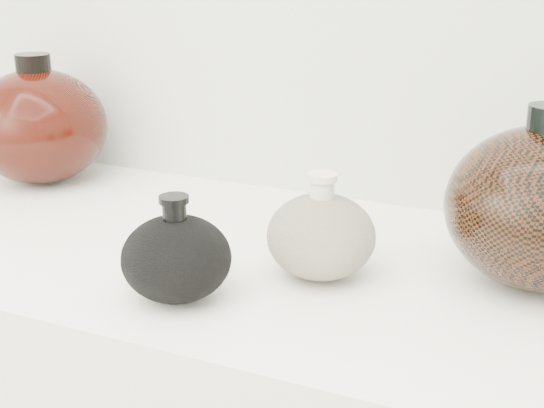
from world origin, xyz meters
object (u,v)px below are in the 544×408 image
at_px(cream_gourd_vase, 321,235).
at_px(left_round_pot, 39,126).
at_px(black_gourd_vase, 176,257).
at_px(right_round_pot, 542,207).

bearing_deg(cream_gourd_vase, left_round_pot, 163.50).
relative_size(black_gourd_vase, left_round_pot, 0.52).
distance_m(cream_gourd_vase, left_round_pot, 0.56).
distance_m(black_gourd_vase, right_round_pot, 0.40).
bearing_deg(left_round_pot, black_gourd_vase, -33.59).
distance_m(black_gourd_vase, cream_gourd_vase, 0.17).
bearing_deg(black_gourd_vase, left_round_pot, 146.41).
xyz_separation_m(cream_gourd_vase, left_round_pot, (-0.54, 0.16, 0.04)).
xyz_separation_m(black_gourd_vase, right_round_pot, (0.35, 0.20, 0.04)).
xyz_separation_m(black_gourd_vase, cream_gourd_vase, (0.12, 0.12, 0.00)).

